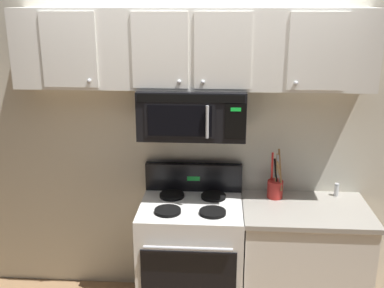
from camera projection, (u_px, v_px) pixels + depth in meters
back_wall at (194, 133)px, 3.66m from camera, size 5.20×0.10×2.70m
stove_range at (191, 256)px, 3.57m from camera, size 0.76×0.69×1.12m
over_range_microwave at (192, 112)px, 3.36m from camera, size 0.76×0.43×0.35m
upper_cabinets at (193, 48)px, 3.25m from camera, size 2.50×0.36×0.55m
counter_segment at (302, 261)px, 3.53m from camera, size 0.93×0.65×0.90m
utensil_crock_red at (275, 186)px, 3.54m from camera, size 0.12×0.12×0.38m
salt_shaker at (336, 190)px, 3.59m from camera, size 0.04×0.04×0.10m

